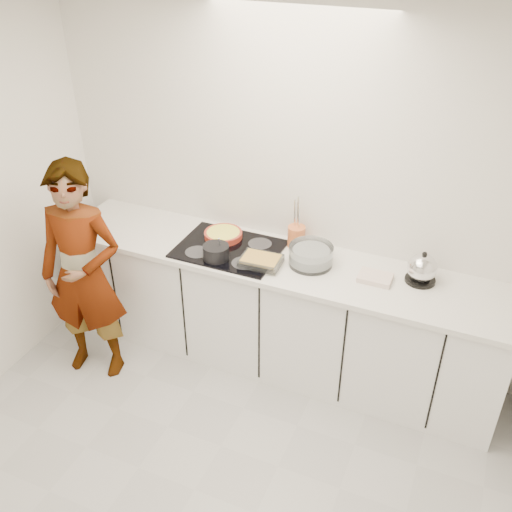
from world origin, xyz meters
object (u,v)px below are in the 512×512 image
at_px(tart_dish, 223,234).
at_px(mixing_bowl, 311,256).
at_px(baking_dish, 261,260).
at_px(saucepan, 216,252).
at_px(utensil_crock, 296,237).
at_px(cook, 83,275).
at_px(hob, 229,249).
at_px(kettle, 422,269).

distance_m(tart_dish, mixing_bowl, 0.70).
bearing_deg(baking_dish, saucepan, -170.52).
distance_m(tart_dish, utensil_crock, 0.54).
height_order(tart_dish, cook, cook).
xyz_separation_m(saucepan, baking_dish, (0.31, 0.05, -0.02)).
xyz_separation_m(hob, cook, (-0.84, -0.58, -0.09)).
xyz_separation_m(tart_dish, kettle, (1.42, 0.02, 0.06)).
bearing_deg(kettle, baking_dish, -166.77).
distance_m(saucepan, kettle, 1.37).
height_order(mixing_bowl, kettle, kettle).
relative_size(tart_dish, utensil_crock, 2.33).
xyz_separation_m(hob, kettle, (1.32, 0.13, 0.09)).
bearing_deg(tart_dish, cook, -136.85).
bearing_deg(hob, baking_dish, -20.19).
xyz_separation_m(hob, saucepan, (-0.02, -0.16, 0.06)).
relative_size(mixing_bowl, utensil_crock, 2.29).
height_order(baking_dish, kettle, kettle).
bearing_deg(kettle, saucepan, -167.64).
distance_m(mixing_bowl, utensil_crock, 0.26).
relative_size(saucepan, mixing_bowl, 0.54).
relative_size(tart_dish, baking_dish, 1.30).
distance_m(hob, baking_dish, 0.31).
bearing_deg(tart_dish, saucepan, -73.54).
relative_size(hob, kettle, 2.92).
height_order(hob, tart_dish, tart_dish).
distance_m(baking_dish, utensil_crock, 0.37).
distance_m(kettle, utensil_crock, 0.90).
xyz_separation_m(saucepan, utensil_crock, (0.44, 0.39, 0.01)).
relative_size(saucepan, utensil_crock, 1.24).
distance_m(hob, kettle, 1.33).
distance_m(saucepan, cook, 0.93).
relative_size(hob, tart_dish, 1.97).
bearing_deg(cook, saucepan, 14.73).
bearing_deg(saucepan, cook, -153.15).
relative_size(utensil_crock, cook, 0.10).
bearing_deg(baking_dish, hob, 159.81).
xyz_separation_m(tart_dish, cook, (-0.74, -0.69, -0.12)).
height_order(hob, utensil_crock, utensil_crock).
distance_m(baking_dish, mixing_bowl, 0.34).
xyz_separation_m(baking_dish, cook, (-1.13, -0.47, -0.13)).
xyz_separation_m(hob, utensil_crock, (0.42, 0.23, 0.07)).
relative_size(baking_dish, mixing_bowl, 0.78).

